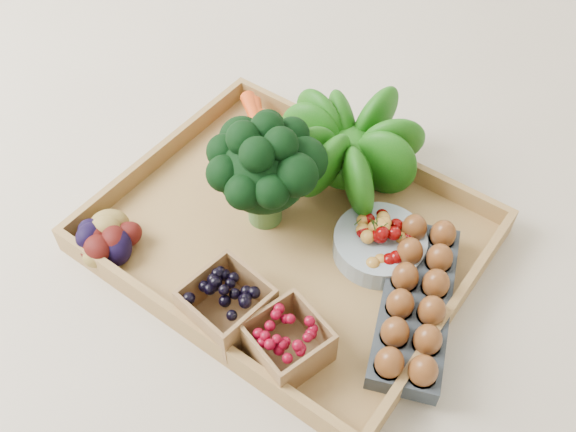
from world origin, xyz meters
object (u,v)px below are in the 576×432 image
Objects in this scene: tray at (288,237)px; broccoli at (264,188)px; egg_carton at (415,304)px; cherry_bowl at (379,245)px.

broccoli is at bearing 172.05° from tray.
egg_carton is (0.27, -0.01, -0.05)m from broccoli.
cherry_bowl is at bearing 126.98° from egg_carton.
broccoli is at bearing 156.39° from egg_carton.
cherry_bowl is 0.51× the size of egg_carton.
cherry_bowl is 0.11m from egg_carton.
tray is at bearing -157.70° from cherry_bowl.
egg_carton is at bearing -2.38° from broccoli.
broccoli is at bearing -165.53° from cherry_bowl.
broccoli reaches higher than cherry_bowl.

